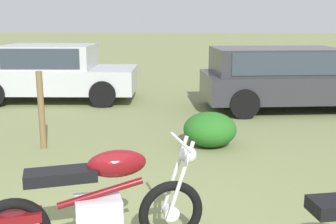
{
  "coord_description": "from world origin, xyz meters",
  "views": [
    {
      "loc": [
        0.87,
        -2.96,
        2.08
      ],
      "look_at": [
        0.46,
        2.47,
        0.85
      ],
      "focal_mm": 44.37,
      "sensor_mm": 36.0,
      "label": 1
    }
  ],
  "objects_px": {
    "car_silver": "(53,70)",
    "car_charcoal": "(283,74)",
    "shrub_low": "(210,129)",
    "fence_post_wooden": "(41,111)",
    "motorcycle_maroon": "(98,204)"
  },
  "relations": [
    {
      "from": "motorcycle_maroon",
      "to": "fence_post_wooden",
      "type": "bearing_deg",
      "value": 98.88
    },
    {
      "from": "car_silver",
      "to": "fence_post_wooden",
      "type": "height_order",
      "value": "car_silver"
    },
    {
      "from": "fence_post_wooden",
      "to": "shrub_low",
      "type": "bearing_deg",
      "value": 7.04
    },
    {
      "from": "motorcycle_maroon",
      "to": "car_charcoal",
      "type": "relative_size",
      "value": 0.45
    },
    {
      "from": "fence_post_wooden",
      "to": "motorcycle_maroon",
      "type": "bearing_deg",
      "value": -61.19
    },
    {
      "from": "car_silver",
      "to": "shrub_low",
      "type": "xyz_separation_m",
      "value": [
        3.92,
        -3.68,
        -0.51
      ]
    },
    {
      "from": "motorcycle_maroon",
      "to": "shrub_low",
      "type": "relative_size",
      "value": 2.18
    },
    {
      "from": "motorcycle_maroon",
      "to": "car_charcoal",
      "type": "distance_m",
      "value": 6.98
    },
    {
      "from": "car_silver",
      "to": "car_charcoal",
      "type": "relative_size",
      "value": 0.98
    },
    {
      "from": "car_silver",
      "to": "car_charcoal",
      "type": "xyz_separation_m",
      "value": [
        5.67,
        -0.63,
        0.04
      ]
    },
    {
      "from": "car_silver",
      "to": "fence_post_wooden",
      "type": "relative_size",
      "value": 3.27
    },
    {
      "from": "car_charcoal",
      "to": "fence_post_wooden",
      "type": "height_order",
      "value": "car_charcoal"
    },
    {
      "from": "shrub_low",
      "to": "fence_post_wooden",
      "type": "xyz_separation_m",
      "value": [
        -2.71,
        -0.34,
        0.35
      ]
    },
    {
      "from": "car_silver",
      "to": "car_charcoal",
      "type": "bearing_deg",
      "value": -9.99
    },
    {
      "from": "shrub_low",
      "to": "fence_post_wooden",
      "type": "bearing_deg",
      "value": -172.96
    }
  ]
}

